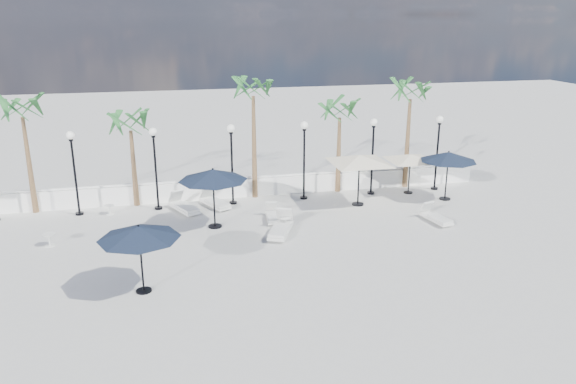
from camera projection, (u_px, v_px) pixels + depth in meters
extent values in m
plane|color=#B0AFAB|center=(256.00, 258.00, 20.88)|extent=(100.00, 100.00, 0.00)
cube|color=white|center=(230.00, 189.00, 27.72)|extent=(26.00, 0.30, 0.90)
cube|color=white|center=(230.00, 179.00, 27.56)|extent=(26.00, 0.12, 0.08)
cylinder|color=black|center=(80.00, 214.00, 25.43)|extent=(0.36, 0.36, 0.10)
cylinder|color=black|center=(75.00, 178.00, 24.92)|extent=(0.10, 0.10, 3.50)
cylinder|color=black|center=(71.00, 140.00, 24.40)|extent=(0.18, 0.18, 0.10)
sphere|color=white|center=(70.00, 135.00, 24.34)|extent=(0.36, 0.36, 0.36)
cylinder|color=black|center=(159.00, 208.00, 26.17)|extent=(0.36, 0.36, 0.10)
cylinder|color=black|center=(156.00, 173.00, 25.66)|extent=(0.10, 0.10, 3.50)
cylinder|color=black|center=(153.00, 136.00, 25.14)|extent=(0.18, 0.18, 0.10)
sphere|color=white|center=(153.00, 132.00, 25.08)|extent=(0.36, 0.36, 0.36)
cylinder|color=black|center=(233.00, 203.00, 26.91)|extent=(0.36, 0.36, 0.10)
cylinder|color=black|center=(232.00, 168.00, 26.39)|extent=(0.10, 0.10, 3.50)
cylinder|color=black|center=(231.00, 133.00, 25.88)|extent=(0.18, 0.18, 0.10)
sphere|color=white|center=(231.00, 128.00, 25.82)|extent=(0.36, 0.36, 0.36)
cylinder|color=black|center=(304.00, 198.00, 27.65)|extent=(0.36, 0.36, 0.10)
cylinder|color=black|center=(304.00, 164.00, 27.13)|extent=(0.10, 0.10, 3.50)
cylinder|color=black|center=(304.00, 130.00, 26.62)|extent=(0.18, 0.18, 0.10)
sphere|color=white|center=(304.00, 125.00, 26.56)|extent=(0.36, 0.36, 0.36)
cylinder|color=black|center=(371.00, 193.00, 28.39)|extent=(0.36, 0.36, 0.10)
cylinder|color=black|center=(372.00, 160.00, 27.87)|extent=(0.10, 0.10, 3.50)
cylinder|color=black|center=(374.00, 126.00, 27.36)|extent=(0.18, 0.18, 0.10)
sphere|color=white|center=(374.00, 122.00, 27.30)|extent=(0.36, 0.36, 0.36)
cylinder|color=black|center=(434.00, 188.00, 29.13)|extent=(0.36, 0.36, 0.10)
cylinder|color=black|center=(437.00, 156.00, 28.61)|extent=(0.10, 0.10, 3.50)
cylinder|color=black|center=(440.00, 124.00, 28.10)|extent=(0.18, 0.18, 0.10)
sphere|color=white|center=(440.00, 119.00, 28.03)|extent=(0.36, 0.36, 0.36)
cone|color=brown|center=(29.00, 166.00, 25.10)|extent=(0.28, 0.28, 4.40)
cone|color=brown|center=(134.00, 169.00, 26.17)|extent=(0.28, 0.28, 3.60)
cone|color=brown|center=(254.00, 148.00, 27.16)|extent=(0.28, 0.28, 5.00)
cone|color=brown|center=(339.00, 155.00, 28.25)|extent=(0.28, 0.28, 3.80)
cone|color=brown|center=(407.00, 144.00, 28.91)|extent=(0.28, 0.28, 4.60)
cube|color=silver|center=(184.00, 208.00, 25.77)|extent=(1.43, 2.09, 0.11)
cube|color=silver|center=(187.00, 207.00, 25.53)|extent=(1.12, 1.48, 0.11)
cube|color=silver|center=(176.00, 196.00, 26.27)|extent=(0.76, 0.69, 0.62)
cube|color=silver|center=(273.00, 218.00, 24.69)|extent=(0.71, 1.68, 0.09)
cube|color=silver|center=(273.00, 217.00, 24.45)|extent=(0.62, 1.15, 0.09)
cube|color=silver|center=(271.00, 206.00, 25.21)|extent=(0.55, 0.44, 0.51)
cube|color=silver|center=(281.00, 230.00, 23.10)|extent=(1.48, 2.23, 0.11)
cube|color=silver|center=(279.00, 230.00, 22.80)|extent=(1.17, 1.58, 0.11)
cube|color=silver|center=(284.00, 214.00, 23.78)|extent=(0.81, 0.72, 0.66)
cube|color=silver|center=(215.00, 204.00, 26.41)|extent=(1.38, 2.02, 0.10)
cube|color=silver|center=(218.00, 203.00, 26.18)|extent=(1.09, 1.44, 0.10)
cube|color=silver|center=(207.00, 192.00, 26.89)|extent=(0.74, 0.67, 0.60)
cube|color=silver|center=(436.00, 219.00, 24.50)|extent=(0.88, 1.82, 0.09)
cube|color=silver|center=(440.00, 218.00, 24.26)|extent=(0.75, 1.25, 0.09)
cube|color=silver|center=(427.00, 207.00, 25.02)|extent=(0.61, 0.50, 0.54)
cylinder|color=silver|center=(50.00, 245.00, 22.00)|extent=(0.39, 0.39, 0.03)
cylinder|color=silver|center=(49.00, 240.00, 21.94)|extent=(0.06, 0.06, 0.47)
cylinder|color=silver|center=(49.00, 234.00, 21.86)|extent=(0.51, 0.51, 0.03)
cylinder|color=silver|center=(110.00, 214.00, 25.45)|extent=(0.35, 0.35, 0.03)
cylinder|color=silver|center=(110.00, 210.00, 25.39)|extent=(0.05, 0.05, 0.42)
cylinder|color=silver|center=(109.00, 206.00, 25.32)|extent=(0.46, 0.46, 0.03)
cylinder|color=silver|center=(286.00, 227.00, 23.87)|extent=(0.38, 0.38, 0.03)
cylinder|color=silver|center=(286.00, 223.00, 23.81)|extent=(0.06, 0.06, 0.45)
cylinder|color=silver|center=(286.00, 218.00, 23.74)|extent=(0.49, 0.49, 0.03)
cylinder|color=black|center=(144.00, 291.00, 18.38)|extent=(0.51, 0.51, 0.05)
cylinder|color=black|center=(141.00, 260.00, 18.05)|extent=(0.06, 0.06, 2.24)
cone|color=black|center=(139.00, 232.00, 17.76)|extent=(2.66, 2.66, 0.41)
sphere|color=black|center=(138.00, 226.00, 17.69)|extent=(0.07, 0.07, 0.07)
cylinder|color=black|center=(215.00, 226.00, 23.96)|extent=(0.58, 0.58, 0.06)
cylinder|color=black|center=(214.00, 199.00, 23.59)|extent=(0.07, 0.07, 2.50)
cone|color=black|center=(213.00, 175.00, 23.27)|extent=(2.91, 2.91, 0.47)
sphere|color=black|center=(213.00, 169.00, 23.20)|extent=(0.08, 0.08, 0.08)
cylinder|color=black|center=(445.00, 199.00, 27.54)|extent=(0.55, 0.55, 0.06)
cylinder|color=black|center=(447.00, 176.00, 27.19)|extent=(0.07, 0.07, 2.34)
cone|color=black|center=(448.00, 156.00, 26.89)|extent=(2.73, 2.73, 0.44)
sphere|color=black|center=(449.00, 152.00, 26.82)|extent=(0.08, 0.08, 0.08)
cylinder|color=black|center=(408.00, 192.00, 28.52)|extent=(0.45, 0.45, 0.05)
cylinder|color=black|center=(409.00, 174.00, 28.22)|extent=(0.06, 0.06, 2.00)
pyramid|color=beige|center=(411.00, 154.00, 27.91)|extent=(4.42, 4.42, 0.30)
cylinder|color=black|center=(358.00, 204.00, 26.75)|extent=(0.56, 0.56, 0.06)
cylinder|color=black|center=(359.00, 180.00, 26.40)|extent=(0.08, 0.08, 2.41)
pyramid|color=beige|center=(360.00, 155.00, 26.03)|extent=(5.24, 5.24, 0.38)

